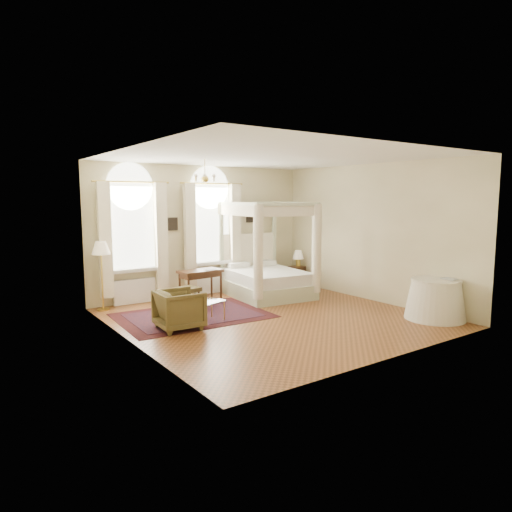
{
  "coord_description": "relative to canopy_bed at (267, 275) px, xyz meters",
  "views": [
    {
      "loc": [
        -5.62,
        -7.41,
        2.48
      ],
      "look_at": [
        -0.14,
        0.4,
        1.27
      ],
      "focal_mm": 32.0,
      "sensor_mm": 36.0,
      "label": 1
    }
  ],
  "objects": [
    {
      "name": "ground",
      "position": [
        -1.19,
        -1.8,
        -0.54
      ],
      "size": [
        6.0,
        6.0,
        0.0
      ],
      "primitive_type": "plane",
      "color": "brown",
      "rests_on": "ground"
    },
    {
      "name": "room_walls",
      "position": [
        -1.19,
        -1.8,
        1.44
      ],
      "size": [
        6.0,
        6.0,
        6.0
      ],
      "color": "#F6E8BB",
      "rests_on": "ground"
    },
    {
      "name": "window_left",
      "position": [
        -3.09,
        1.07,
        0.95
      ],
      "size": [
        1.62,
        0.27,
        3.29
      ],
      "color": "silver",
      "rests_on": "room_walls"
    },
    {
      "name": "window_right",
      "position": [
        -0.99,
        1.07,
        0.95
      ],
      "size": [
        1.62,
        0.27,
        3.29
      ],
      "color": "silver",
      "rests_on": "room_walls"
    },
    {
      "name": "chandelier",
      "position": [
        -2.09,
        -0.6,
        2.36
      ],
      "size": [
        0.51,
        0.45,
        0.5
      ],
      "color": "gold",
      "rests_on": "room_walls"
    },
    {
      "name": "wall_pictures",
      "position": [
        -1.1,
        1.17,
        1.35
      ],
      "size": [
        2.54,
        0.03,
        0.39
      ],
      "color": "black",
      "rests_on": "room_walls"
    },
    {
      "name": "canopy_bed",
      "position": [
        0.0,
        0.0,
        0.0
      ],
      "size": [
        2.04,
        2.4,
        2.39
      ],
      "color": "#BAC09C",
      "rests_on": "ground"
    },
    {
      "name": "nightstand",
      "position": [
        1.49,
        0.59,
        -0.26
      ],
      "size": [
        0.43,
        0.39,
        0.56
      ],
      "primitive_type": "cube",
      "rotation": [
        0.0,
        0.0,
        0.1
      ],
      "color": "#381C0F",
      "rests_on": "ground"
    },
    {
      "name": "nightstand_lamp",
      "position": [
        1.56,
        0.63,
        0.32
      ],
      "size": [
        0.31,
        0.31,
        0.45
      ],
      "color": "gold",
      "rests_on": "nightstand"
    },
    {
      "name": "writing_desk",
      "position": [
        -1.7,
        0.4,
        0.12
      ],
      "size": [
        1.06,
        0.6,
        0.77
      ],
      "color": "#381C0F",
      "rests_on": "ground"
    },
    {
      "name": "laptop",
      "position": [
        -1.47,
        0.32,
        0.24
      ],
      "size": [
        0.37,
        0.3,
        0.03
      ],
      "primitive_type": "imported",
      "rotation": [
        0.0,
        0.0,
        2.8
      ],
      "color": "black",
      "rests_on": "writing_desk"
    },
    {
      "name": "stool",
      "position": [
        -2.3,
        -0.15,
        -0.12
      ],
      "size": [
        0.52,
        0.52,
        0.51
      ],
      "color": "#48391E",
      "rests_on": "ground"
    },
    {
      "name": "armchair",
      "position": [
        -3.14,
        -1.44,
        -0.16
      ],
      "size": [
        0.87,
        0.85,
        0.76
      ],
      "primitive_type": "imported",
      "rotation": [
        0.0,
        0.0,
        1.52
      ],
      "color": "#4E4221",
      "rests_on": "ground"
    },
    {
      "name": "coffee_table",
      "position": [
        -2.43,
        -1.32,
        -0.16
      ],
      "size": [
        0.72,
        0.6,
        0.43
      ],
      "color": "silver",
      "rests_on": "ground"
    },
    {
      "name": "floor_lamp",
      "position": [
        -3.89,
        0.9,
        0.78
      ],
      "size": [
        0.4,
        0.4,
        1.54
      ],
      "color": "gold",
      "rests_on": "ground"
    },
    {
      "name": "oriental_rug",
      "position": [
        -2.47,
        -0.7,
        -0.54
      ],
      "size": [
        3.16,
        2.34,
        0.01
      ],
      "color": "#410F11",
      "rests_on": "ground"
    },
    {
      "name": "side_table",
      "position": [
        1.51,
        -3.79,
        -0.13
      ],
      "size": [
        1.22,
        1.22,
        0.83
      ],
      "color": "silver",
      "rests_on": "ground"
    },
    {
      "name": "book",
      "position": [
        1.58,
        -3.97,
        0.3
      ],
      "size": [
        0.25,
        0.31,
        0.03
      ],
      "primitive_type": "imported",
      "rotation": [
        0.0,
        0.0,
        -0.12
      ],
      "color": "black",
      "rests_on": "side_table"
    }
  ]
}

